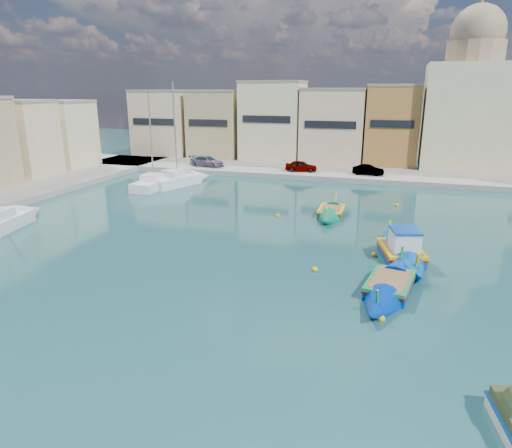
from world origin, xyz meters
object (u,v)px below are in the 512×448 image
at_px(luzzu_blue_cabin, 401,253).
at_px(yacht_north, 160,182).
at_px(luzzu_green, 331,213).
at_px(yacht_mid, 14,219).
at_px(yacht_midnorth, 187,179).
at_px(church_block, 469,101).
at_px(luzzu_blue_south, 390,287).

relative_size(luzzu_blue_cabin, yacht_north, 0.87).
distance_m(luzzu_green, yacht_mid, 24.41).
bearing_deg(yacht_midnorth, yacht_mid, -107.84).
height_order(luzzu_blue_cabin, yacht_midnorth, yacht_midnorth).
height_order(yacht_midnorth, yacht_mid, yacht_midnorth).
distance_m(church_block, yacht_mid, 49.85).
bearing_deg(luzzu_green, yacht_mid, -157.00).
relative_size(luzzu_blue_south, yacht_mid, 0.85).
relative_size(church_block, yacht_mid, 1.85).
bearing_deg(yacht_north, yacht_mid, -102.62).
bearing_deg(yacht_midnorth, luzzu_green, -26.20).
bearing_deg(church_block, yacht_mid, -134.72).
height_order(luzzu_blue_south, yacht_midnorth, yacht_midnorth).
xyz_separation_m(luzzu_green, yacht_mid, (-22.47, -9.54, 0.16)).
bearing_deg(luzzu_green, yacht_midnorth, 153.80).
relative_size(luzzu_blue_cabin, yacht_midnorth, 0.79).
xyz_separation_m(church_block, luzzu_green, (-12.15, -25.42, -8.16)).
xyz_separation_m(luzzu_blue_cabin, yacht_midnorth, (-22.19, 16.74, 0.07)).
bearing_deg(yacht_north, luzzu_blue_south, -39.61).
xyz_separation_m(church_block, yacht_mid, (-34.62, -34.96, -8.00)).
bearing_deg(church_block, luzzu_blue_cabin, -101.19).
bearing_deg(luzzu_blue_cabin, yacht_midnorth, 142.96).
bearing_deg(yacht_mid, luzzu_blue_south, -8.02).
bearing_deg(yacht_north, luzzu_blue_cabin, -31.36).
relative_size(church_block, yacht_north, 1.87).
bearing_deg(luzzu_blue_south, yacht_north, 140.39).
bearing_deg(church_block, luzzu_blue_south, -100.50).
height_order(luzzu_green, yacht_midnorth, yacht_midnorth).
xyz_separation_m(church_block, yacht_north, (-31.06, -19.08, -8.00)).
distance_m(luzzu_green, yacht_midnorth, 18.67).
bearing_deg(church_block, yacht_north, -148.44).
height_order(luzzu_green, yacht_north, yacht_north).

